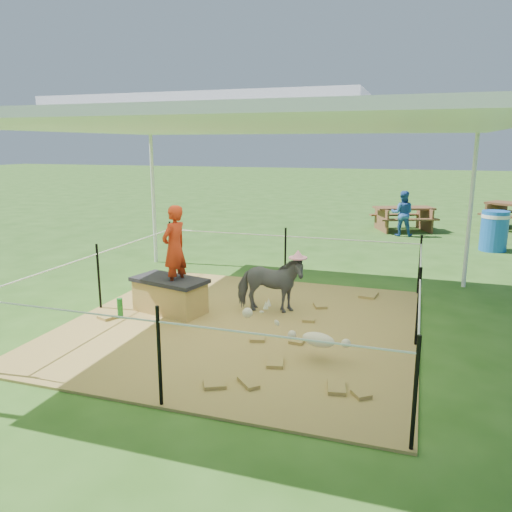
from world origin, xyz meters
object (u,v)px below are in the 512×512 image
(straw_bale, at_px, (170,297))
(foal, at_px, (318,337))
(green_bottle, at_px, (120,308))
(woman, at_px, (174,241))
(picnic_table_near, at_px, (403,219))
(distant_person, at_px, (402,213))
(trash_barrel, at_px, (494,231))
(pony, at_px, (270,284))

(straw_bale, height_order, foal, foal)
(straw_bale, xyz_separation_m, green_bottle, (-0.55, -0.45, -0.08))
(straw_bale, xyz_separation_m, woman, (0.10, 0.00, 0.83))
(woman, xyz_separation_m, green_bottle, (-0.65, -0.45, -0.91))
(green_bottle, xyz_separation_m, foal, (2.92, -0.52, 0.13))
(picnic_table_near, distance_m, distant_person, 0.91)
(straw_bale, distance_m, woman, 0.84)
(green_bottle, relative_size, picnic_table_near, 0.17)
(foal, xyz_separation_m, picnic_table_near, (0.56, 9.46, 0.03))
(straw_bale, relative_size, trash_barrel, 1.09)
(trash_barrel, height_order, picnic_table_near, trash_barrel)
(straw_bale, relative_size, foal, 1.03)
(woman, height_order, pony, woman)
(woman, bearing_deg, foal, 80.54)
(pony, distance_m, distant_person, 7.35)
(green_bottle, xyz_separation_m, pony, (1.93, 0.89, 0.28))
(green_bottle, xyz_separation_m, picnic_table_near, (3.49, 8.94, 0.17))
(pony, bearing_deg, trash_barrel, -39.75)
(straw_bale, relative_size, green_bottle, 3.60)
(straw_bale, bearing_deg, pony, 17.54)
(foal, xyz_separation_m, distant_person, (0.56, 8.59, 0.30))
(woman, bearing_deg, green_bottle, -41.63)
(pony, distance_m, foal, 1.73)
(woman, xyz_separation_m, picnic_table_near, (2.84, 8.49, -0.75))
(green_bottle, relative_size, distant_person, 0.23)
(pony, bearing_deg, straw_bale, 99.71)
(woman, height_order, green_bottle, woman)
(picnic_table_near, bearing_deg, woman, -130.58)
(foal, relative_size, picnic_table_near, 0.61)
(pony, relative_size, foal, 1.01)
(straw_bale, distance_m, foal, 2.56)
(woman, relative_size, picnic_table_near, 0.75)
(foal, height_order, distant_person, distant_person)
(straw_bale, relative_size, distant_person, 0.83)
(pony, xyz_separation_m, trash_barrel, (3.64, 5.85, 0.02))
(green_bottle, height_order, distant_person, distant_person)
(green_bottle, relative_size, foal, 0.29)
(pony, relative_size, distant_person, 0.82)
(green_bottle, bearing_deg, trash_barrel, 50.40)
(pony, xyz_separation_m, picnic_table_near, (1.56, 8.06, -0.11))
(trash_barrel, relative_size, distant_person, 0.76)
(distant_person, bearing_deg, trash_barrel, 146.39)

